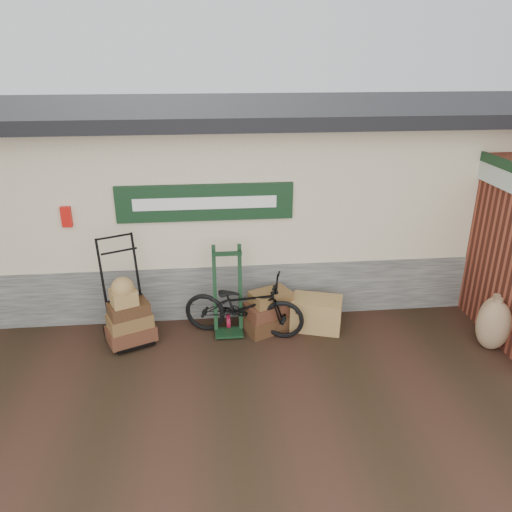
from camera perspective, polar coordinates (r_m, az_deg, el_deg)
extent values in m
plane|color=black|center=(7.34, -2.79, -10.79)|extent=(80.00, 80.00, 0.00)
cube|color=#4C4C47|center=(9.58, -3.75, 0.53)|extent=(14.00, 3.54, 0.90)
cube|color=beige|center=(9.13, -3.99, 9.30)|extent=(14.00, 3.50, 2.10)
cube|color=black|center=(8.79, -4.16, 16.39)|extent=(14.40, 4.10, 0.20)
cube|color=black|center=(7.40, -5.83, 6.09)|extent=(2.60, 0.06, 0.55)
cube|color=white|center=(7.37, -5.82, 6.02)|extent=(2.10, 0.01, 0.18)
cube|color=red|center=(7.72, -20.83, 4.24)|extent=(0.14, 0.10, 0.30)
cube|color=maroon|center=(9.27, 27.02, 2.87)|extent=(1.60, 4.50, 2.60)
cube|color=#194C2D|center=(7.75, 27.00, 7.58)|extent=(0.04, 2.40, 0.28)
cube|color=olive|center=(7.83, 6.91, -6.51)|extent=(0.87, 0.70, 0.50)
imported|color=black|center=(7.49, -1.43, -5.33)|extent=(1.12, 1.94, 1.06)
ellipsoid|color=#8E6E4C|center=(8.18, 25.41, -6.53)|extent=(0.49, 0.43, 0.71)
ellipsoid|color=#8E6E4C|center=(7.96, 25.52, -7.14)|extent=(0.58, 0.54, 0.77)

